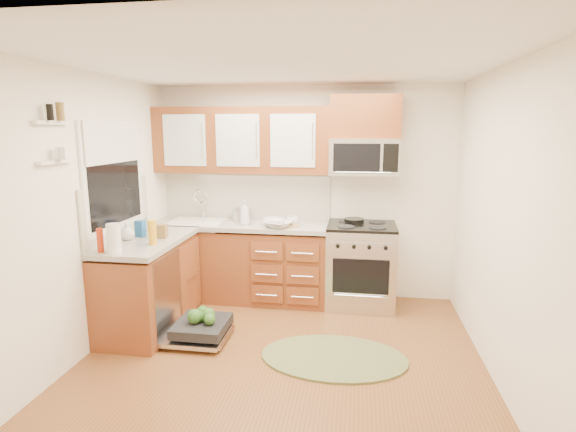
% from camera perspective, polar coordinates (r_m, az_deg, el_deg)
% --- Properties ---
extents(floor, '(3.50, 3.50, 0.00)m').
position_cam_1_polar(floor, '(4.12, -0.91, -18.05)').
color(floor, brown).
rests_on(floor, ground).
extents(ceiling, '(3.50, 3.50, 0.00)m').
position_cam_1_polar(ceiling, '(3.64, -1.04, 18.85)').
color(ceiling, white).
rests_on(ceiling, ground).
extents(wall_back, '(3.50, 0.04, 2.50)m').
position_cam_1_polar(wall_back, '(5.39, 2.18, 2.96)').
color(wall_back, white).
rests_on(wall_back, ground).
extents(wall_front, '(3.50, 0.04, 2.50)m').
position_cam_1_polar(wall_front, '(2.05, -9.45, -10.68)').
color(wall_front, white).
rests_on(wall_front, ground).
extents(wall_left, '(0.04, 3.50, 2.50)m').
position_cam_1_polar(wall_left, '(4.33, -24.42, 0.00)').
color(wall_left, white).
rests_on(wall_left, ground).
extents(wall_right, '(0.04, 3.50, 2.50)m').
position_cam_1_polar(wall_right, '(3.81, 25.98, -1.53)').
color(wall_right, white).
rests_on(wall_right, ground).
extents(base_cabinet_back, '(2.05, 0.60, 0.85)m').
position_cam_1_polar(base_cabinet_back, '(5.41, -5.94, -6.01)').
color(base_cabinet_back, brown).
rests_on(base_cabinet_back, ground).
extents(base_cabinet_left, '(0.60, 1.25, 0.85)m').
position_cam_1_polar(base_cabinet_left, '(4.84, -17.21, -8.56)').
color(base_cabinet_left, brown).
rests_on(base_cabinet_left, ground).
extents(countertop_back, '(2.07, 0.64, 0.05)m').
position_cam_1_polar(countertop_back, '(5.29, -6.07, -1.11)').
color(countertop_back, '#A29E94').
rests_on(countertop_back, base_cabinet_back).
extents(countertop_left, '(0.64, 1.27, 0.05)m').
position_cam_1_polar(countertop_left, '(4.70, -17.43, -3.10)').
color(countertop_left, '#A29E94').
rests_on(countertop_left, base_cabinet_left).
extents(backsplash_back, '(2.05, 0.02, 0.57)m').
position_cam_1_polar(backsplash_back, '(5.51, -5.35, 2.68)').
color(backsplash_back, beige).
rests_on(backsplash_back, ground).
extents(backsplash_left, '(0.02, 1.25, 0.57)m').
position_cam_1_polar(backsplash_left, '(4.77, -20.82, 0.71)').
color(backsplash_left, beige).
rests_on(backsplash_left, ground).
extents(upper_cabinets, '(2.05, 0.35, 0.75)m').
position_cam_1_polar(upper_cabinets, '(5.30, -5.91, 9.55)').
color(upper_cabinets, brown).
rests_on(upper_cabinets, ground).
extents(cabinet_over_mw, '(0.76, 0.35, 0.47)m').
position_cam_1_polar(cabinet_over_mw, '(5.13, 9.77, 12.31)').
color(cabinet_over_mw, brown).
rests_on(cabinet_over_mw, ground).
extents(range, '(0.76, 0.64, 0.95)m').
position_cam_1_polar(range, '(5.21, 9.20, -6.19)').
color(range, silver).
rests_on(range, ground).
extents(microwave, '(0.76, 0.38, 0.40)m').
position_cam_1_polar(microwave, '(5.11, 9.61, 7.45)').
color(microwave, silver).
rests_on(microwave, ground).
extents(sink, '(0.62, 0.50, 0.26)m').
position_cam_1_polar(sink, '(5.45, -11.45, -1.99)').
color(sink, white).
rests_on(sink, ground).
extents(dishwasher, '(0.70, 0.60, 0.20)m').
position_cam_1_polar(dishwasher, '(4.54, -11.34, -13.99)').
color(dishwasher, silver).
rests_on(dishwasher, ground).
extents(window, '(0.03, 1.05, 1.05)m').
position_cam_1_polar(window, '(4.71, -21.25, 4.73)').
color(window, white).
rests_on(window, ground).
extents(window_blind, '(0.02, 0.96, 0.40)m').
position_cam_1_polar(window_blind, '(4.67, -21.27, 8.76)').
color(window_blind, white).
rests_on(window_blind, ground).
extents(shelf_upper, '(0.04, 0.40, 0.03)m').
position_cam_1_polar(shelf_upper, '(3.96, -27.76, 10.45)').
color(shelf_upper, white).
rests_on(shelf_upper, ground).
extents(shelf_lower, '(0.04, 0.40, 0.03)m').
position_cam_1_polar(shelf_lower, '(3.97, -27.37, 6.13)').
color(shelf_lower, white).
rests_on(shelf_lower, ground).
extents(rug, '(1.48, 1.17, 0.02)m').
position_cam_1_polar(rug, '(4.20, 5.85, -17.42)').
color(rug, olive).
rests_on(rug, ground).
extents(skillet, '(0.25, 0.25, 0.04)m').
position_cam_1_polar(skillet, '(5.21, 8.39, -0.55)').
color(skillet, black).
rests_on(skillet, range).
extents(stock_pot, '(0.25, 0.25, 0.13)m').
position_cam_1_polar(stock_pot, '(5.43, -5.94, 0.17)').
color(stock_pot, silver).
rests_on(stock_pot, countertop_back).
extents(cutting_board, '(0.36, 0.29, 0.02)m').
position_cam_1_polar(cutting_board, '(5.06, -0.49, -1.18)').
color(cutting_board, tan).
rests_on(cutting_board, countertop_back).
extents(canister, '(0.12, 0.12, 0.17)m').
position_cam_1_polar(canister, '(5.31, -6.30, 0.16)').
color(canister, silver).
rests_on(canister, countertop_back).
extents(paper_towel_roll, '(0.16, 0.16, 0.26)m').
position_cam_1_polar(paper_towel_roll, '(4.23, -21.25, -2.68)').
color(paper_towel_roll, white).
rests_on(paper_towel_roll, countertop_left).
extents(mustard_bottle, '(0.08, 0.08, 0.24)m').
position_cam_1_polar(mustard_bottle, '(4.43, -16.83, -2.00)').
color(mustard_bottle, orange).
rests_on(mustard_bottle, countertop_left).
extents(red_bottle, '(0.07, 0.07, 0.22)m').
position_cam_1_polar(red_bottle, '(4.31, -22.74, -2.88)').
color(red_bottle, '#B22A0E').
rests_on(red_bottle, countertop_left).
extents(wooden_box, '(0.15, 0.12, 0.14)m').
position_cam_1_polar(wooden_box, '(4.68, -15.95, -1.87)').
color(wooden_box, brown).
rests_on(wooden_box, countertop_left).
extents(blue_carton, '(0.11, 0.09, 0.16)m').
position_cam_1_polar(blue_carton, '(4.80, -18.24, -1.54)').
color(blue_carton, '#225AA1').
rests_on(blue_carton, countertop_left).
extents(bowl_a, '(0.39, 0.39, 0.07)m').
position_cam_1_polar(bowl_a, '(4.99, -1.26, -1.06)').
color(bowl_a, '#999999').
rests_on(bowl_a, countertop_back).
extents(bowl_b, '(0.32, 0.32, 0.08)m').
position_cam_1_polar(bowl_b, '(5.09, -1.82, -0.77)').
color(bowl_b, '#999999').
rests_on(bowl_b, countertop_back).
extents(cup, '(0.14, 0.14, 0.11)m').
position_cam_1_polar(cup, '(5.09, 0.61, -0.62)').
color(cup, '#999999').
rests_on(cup, countertop_back).
extents(soap_bottle_a, '(0.14, 0.14, 0.28)m').
position_cam_1_polar(soap_bottle_a, '(5.13, -5.53, 0.40)').
color(soap_bottle_a, '#999999').
rests_on(soap_bottle_a, countertop_back).
extents(soap_bottle_b, '(0.09, 0.09, 0.18)m').
position_cam_1_polar(soap_bottle_b, '(5.10, -17.39, -0.68)').
color(soap_bottle_b, '#999999').
rests_on(soap_bottle_b, countertop_left).
extents(soap_bottle_c, '(0.16, 0.16, 0.17)m').
position_cam_1_polar(soap_bottle_c, '(4.70, -19.73, -1.85)').
color(soap_bottle_c, '#999999').
rests_on(soap_bottle_c, countertop_left).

